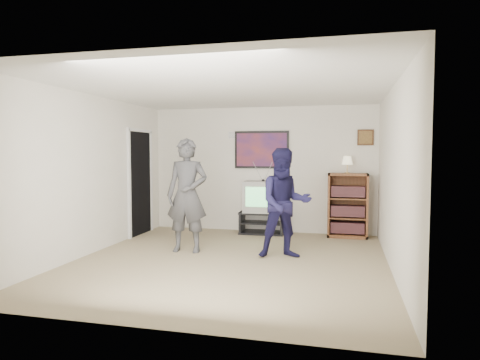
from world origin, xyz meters
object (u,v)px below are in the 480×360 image
at_px(person_tall, 187,195).
at_px(person_short, 285,203).
at_px(crt_television, 263,196).
at_px(media_stand, 262,223).
at_px(bookshelf, 348,205).

distance_m(person_tall, person_short, 1.58).
bearing_deg(crt_television, person_tall, -118.67).
height_order(media_stand, person_short, person_short).
bearing_deg(person_short, media_stand, 92.80).
bearing_deg(media_stand, person_short, -70.68).
bearing_deg(person_short, crt_television, 92.34).
xyz_separation_m(person_tall, person_short, (1.57, -0.02, -0.08)).
distance_m(crt_television, person_tall, 2.01).
relative_size(person_tall, person_short, 1.10).
height_order(bookshelf, person_tall, person_tall).
xyz_separation_m(crt_television, person_short, (0.67, -1.81, 0.10)).
distance_m(media_stand, bookshelf, 1.68).
xyz_separation_m(media_stand, bookshelf, (1.63, 0.05, 0.39)).
xyz_separation_m(crt_television, person_tall, (-0.90, -1.79, 0.18)).
height_order(crt_television, person_short, person_short).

